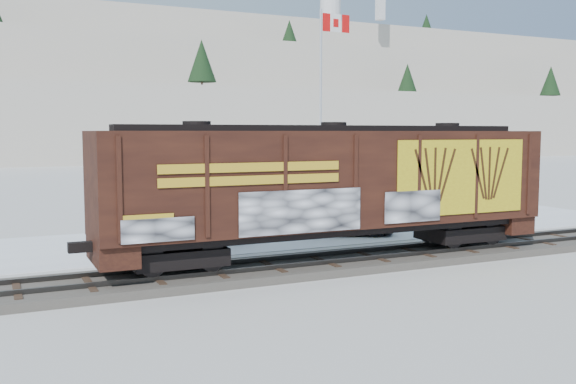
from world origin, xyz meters
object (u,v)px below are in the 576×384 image
hopper_railcar (333,184)px  car_white (280,217)px  car_silver (205,229)px  flagpole (322,141)px  car_dark (339,219)px

hopper_railcar → car_white: bearing=79.1°
hopper_railcar → car_silver: size_ratio=4.07×
flagpole → car_white: size_ratio=2.68×
hopper_railcar → car_silver: 7.04m
flagpole → car_white: flagpole is taller
car_silver → car_dark: (6.59, 0.08, 0.03)m
hopper_railcar → car_silver: bearing=115.5°
car_silver → flagpole: bearing=-63.1°
car_silver → hopper_railcar: bearing=-163.2°
flagpole → car_silver: size_ratio=2.85×
hopper_railcar → flagpole: bearing=63.6°
flagpole → car_dark: 7.76m
hopper_railcar → car_white: (1.57, 8.13, -2.25)m
hopper_railcar → flagpole: 14.04m
flagpole → car_dark: (-2.49, -6.43, -3.57)m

